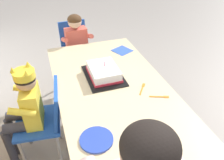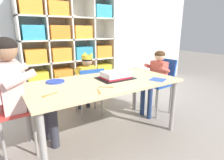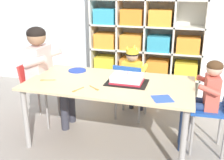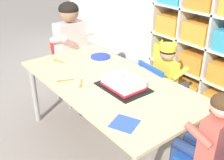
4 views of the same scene
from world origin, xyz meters
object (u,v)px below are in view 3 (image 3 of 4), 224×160
Objects in this scene: classroom_chair_guest_side at (217,107)px; fork_beside_plate_stack at (77,90)px; classroom_chair_adult_side at (37,85)px; birthday_cake_on_tray at (127,79)px; activity_table at (109,89)px; adult_helper_seated at (44,66)px; guest_at_table_side at (205,94)px; paper_plate_stack at (77,70)px; fork_near_cake_tray at (94,88)px; child_with_crown at (133,73)px; classroom_chair_blue at (130,87)px; fork_near_child_seat at (47,80)px.

classroom_chair_guest_side is 1.21m from fork_beside_plate_stack.
birthday_cake_on_tray is (1.02, -0.13, 0.21)m from classroom_chair_adult_side.
birthday_cake_on_tray is (-0.79, -0.07, 0.20)m from classroom_chair_guest_side.
activity_table is 1.43× the size of adult_helper_seated.
paper_plate_stack is (-1.26, 0.15, 0.06)m from guest_at_table_side.
paper_plate_stack is at bearing -14.15° from fork_near_cake_tray.
classroom_chair_guest_side is 2.00× the size of birthday_cake_on_tray.
activity_table is at bearing 87.38° from child_with_crown.
activity_table is 11.84× the size of fork_beside_plate_stack.
activity_table is at bearing -16.23° from fork_beside_plate_stack.
child_with_crown is 0.64m from paper_plate_stack.
guest_at_table_side is (-0.11, -0.01, 0.11)m from classroom_chair_guest_side.
activity_table is at bearing -29.36° from paper_plate_stack.
classroom_chair_blue is 0.54m from birthday_cake_on_tray.
child_with_crown is at bearing 29.21° from fork_near_child_seat.
adult_helper_seated is at bearing 9.72° from fork_near_cake_tray.
classroom_chair_adult_side is at bearing 90.00° from adult_helper_seated.
fork_near_child_seat is 1.09× the size of fork_beside_plate_stack.
classroom_chair_adult_side is 5.28× the size of fork_beside_plate_stack.
paper_plate_stack is 0.55m from fork_beside_plate_stack.
paper_plate_stack is (-0.51, -0.37, 0.09)m from child_with_crown.
classroom_chair_adult_side is at bearing 26.23° from classroom_chair_blue.
adult_helper_seated is at bearing 34.21° from child_with_crown.
activity_table is 0.88m from classroom_chair_adult_side.
guest_at_table_side is (1.70, -0.07, 0.12)m from classroom_chair_adult_side.
activity_table is at bearing 86.69° from classroom_chair_blue.
birthday_cake_on_tray is (0.08, -0.48, 0.25)m from classroom_chair_blue.
birthday_cake_on_tray is at bearing 105.42° from classroom_chair_blue.
classroom_chair_blue reaches higher than fork_near_child_seat.
adult_helper_seated is (0.11, 0.00, 0.23)m from classroom_chair_adult_side.
child_with_crown is 1.00m from classroom_chair_guest_side.
activity_table is 0.53m from classroom_chair_blue.
birthday_cake_on_tray is 0.32m from fork_near_cake_tray.
adult_helper_seated is 0.70m from fork_beside_plate_stack.
fork_beside_plate_stack is (-1.04, -0.35, 0.06)m from guest_at_table_side.
paper_plate_stack reaches higher than fork_near_child_seat.
classroom_chair_blue reaches higher than paper_plate_stack.
classroom_chair_guest_side is 4.06× the size of paper_plate_stack.
guest_at_table_side is 2.32× the size of birthday_cake_on_tray.
adult_helper_seated reaches higher than fork_near_cake_tray.
guest_at_table_side is 7.22× the size of fork_near_cake_tray.
child_with_crown is 0.91m from guest_at_table_side.
guest_at_table_side reaches higher than paper_plate_stack.
birthday_cake_on_tray is at bearing -30.66° from fork_beside_plate_stack.
paper_plate_stack is at bearing 150.64° from activity_table.
birthday_cake_on_tray reaches higher than fork_beside_plate_stack.
fork_beside_plate_stack is at bearing -129.01° from adult_helper_seated.
fork_near_child_seat is (0.29, -0.27, 0.18)m from classroom_chair_adult_side.
guest_at_table_side is 4.71× the size of paper_plate_stack.
classroom_chair_guest_side is at bearing 161.22° from classroom_chair_blue.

